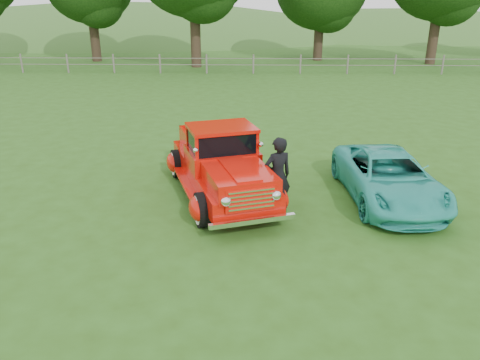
{
  "coord_description": "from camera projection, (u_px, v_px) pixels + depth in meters",
  "views": [
    {
      "loc": [
        -0.08,
        -8.52,
        4.59
      ],
      "look_at": [
        -0.33,
        1.2,
        0.78
      ],
      "focal_mm": 35.0,
      "sensor_mm": 36.0,
      "label": 1
    }
  ],
  "objects": [
    {
      "name": "ground",
      "position": [
        254.0,
        237.0,
        9.6
      ],
      "size": [
        140.0,
        140.0,
        0.0
      ],
      "primitive_type": "plane",
      "color": "#294F15",
      "rests_on": "ground"
    },
    {
      "name": "fence_line",
      "position": [
        253.0,
        64.0,
        29.86
      ],
      "size": [
        48.0,
        0.12,
        1.2
      ],
      "color": "#656055",
      "rests_on": "ground"
    },
    {
      "name": "red_pickup",
      "position": [
        221.0,
        165.0,
        11.34
      ],
      "size": [
        3.32,
        5.28,
        1.78
      ],
      "rotation": [
        0.0,
        0.0,
        0.32
      ],
      "color": "black",
      "rests_on": "ground"
    },
    {
      "name": "man",
      "position": [
        278.0,
        176.0,
        10.37
      ],
      "size": [
        0.77,
        0.65,
        1.78
      ],
      "primitive_type": "imported",
      "rotation": [
        0.0,
        0.0,
        3.56
      ],
      "color": "black",
      "rests_on": "ground"
    },
    {
      "name": "teal_sedan",
      "position": [
        388.0,
        177.0,
        11.16
      ],
      "size": [
        2.2,
        4.29,
        1.16
      ],
      "primitive_type": "imported",
      "rotation": [
        0.0,
        0.0,
        0.07
      ],
      "color": "teal",
      "rests_on": "ground"
    },
    {
      "name": "distant_hills",
      "position": [
        224.0,
        66.0,
        66.71
      ],
      "size": [
        116.0,
        60.0,
        18.0
      ],
      "color": "#315E22",
      "rests_on": "ground"
    }
  ]
}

